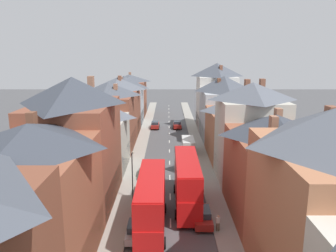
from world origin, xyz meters
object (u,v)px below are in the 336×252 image
(double_decker_bus_mid_street, at_px, (152,202))
(car_mid_white, at_px, (203,216))
(car_near_silver, at_px, (179,125))
(car_parked_left_b, at_px, (148,170))
(double_decker_bus_lead, at_px, (188,181))
(car_parked_left_a, at_px, (138,230))
(street_lamp, at_px, (134,172))
(car_parked_right_a, at_px, (156,125))
(pedestrian_near_right, at_px, (219,222))
(delivery_van, at_px, (189,145))
(car_parked_right_b, at_px, (145,189))

(double_decker_bus_mid_street, distance_m, car_mid_white, 5.43)
(car_mid_white, bearing_deg, car_near_silver, 91.82)
(car_near_silver, relative_size, car_parked_left_b, 0.88)
(double_decker_bus_lead, distance_m, car_parked_left_a, 8.31)
(car_near_silver, height_order, car_parked_left_a, car_near_silver)
(car_mid_white, distance_m, street_lamp, 9.45)
(street_lamp, bearing_deg, car_parked_left_a, -81.83)
(double_decker_bus_lead, distance_m, car_parked_left_b, 10.20)
(car_parked_right_a, relative_size, pedestrian_near_right, 2.56)
(double_decker_bus_lead, bearing_deg, double_decker_bus_mid_street, -125.72)
(delivery_van, height_order, street_lamp, street_lamp)
(car_parked_left_a, relative_size, car_parked_right_a, 0.95)
(car_parked_left_b, xyz_separation_m, street_lamp, (-1.15, -7.13, 2.40))
(car_parked_right_a, xyz_separation_m, car_parked_right_b, (-0.00, -34.56, 0.05))
(double_decker_bus_mid_street, bearing_deg, delivery_van, 78.55)
(delivery_van, distance_m, pedestrian_near_right, 24.76)
(double_decker_bus_mid_street, height_order, car_parked_right_b, double_decker_bus_mid_street)
(delivery_van, bearing_deg, car_parked_left_a, -103.59)
(car_parked_right_b, relative_size, delivery_van, 0.75)
(car_parked_left_b, distance_m, car_mid_white, 14.01)
(car_parked_right_b, distance_m, delivery_van, 17.90)
(street_lamp, bearing_deg, delivery_van, 67.37)
(car_near_silver, bearing_deg, double_decker_bus_mid_street, -94.90)
(double_decker_bus_lead, distance_m, car_mid_white, 4.51)
(double_decker_bus_lead, distance_m, street_lamp, 6.26)
(pedestrian_near_right, bearing_deg, double_decker_bus_lead, 115.39)
(car_parked_left_a, relative_size, car_parked_right_b, 1.01)
(car_near_silver, xyz_separation_m, car_parked_left_b, (-4.90, -28.38, -0.01))
(car_parked_left_a, xyz_separation_m, car_mid_white, (6.20, 2.58, 0.02))
(car_parked_left_b, distance_m, delivery_van, 12.21)
(street_lamp, bearing_deg, pedestrian_near_right, -39.37)
(street_lamp, bearing_deg, car_parked_left_b, 80.84)
(car_parked_left_a, xyz_separation_m, car_parked_left_b, (-0.00, 15.14, 0.04))
(car_parked_left_a, height_order, car_parked_right_b, car_parked_right_b)
(car_near_silver, height_order, pedestrian_near_right, pedestrian_near_right)
(car_parked_left_b, bearing_deg, car_parked_right_b, -90.00)
(car_mid_white, bearing_deg, pedestrian_near_right, -52.09)
(car_near_silver, height_order, car_parked_right_a, car_near_silver)
(delivery_van, bearing_deg, car_near_silver, 94.16)
(car_parked_left_b, relative_size, street_lamp, 0.82)
(car_parked_left_a, relative_size, car_mid_white, 0.89)
(car_near_silver, xyz_separation_m, pedestrian_near_right, (2.60, -42.60, 0.18))
(car_parked_left_a, height_order, street_lamp, street_lamp)
(car_parked_left_a, bearing_deg, car_parked_left_b, 90.00)
(car_near_silver, relative_size, car_parked_left_a, 1.01)
(car_near_silver, bearing_deg, delivery_van, -85.84)
(double_decker_bus_lead, bearing_deg, car_near_silver, 89.99)
(double_decker_bus_lead, xyz_separation_m, street_lamp, (-6.04, 1.60, 0.43))
(delivery_van, relative_size, pedestrian_near_right, 3.23)
(double_decker_bus_lead, height_order, street_lamp, street_lamp)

